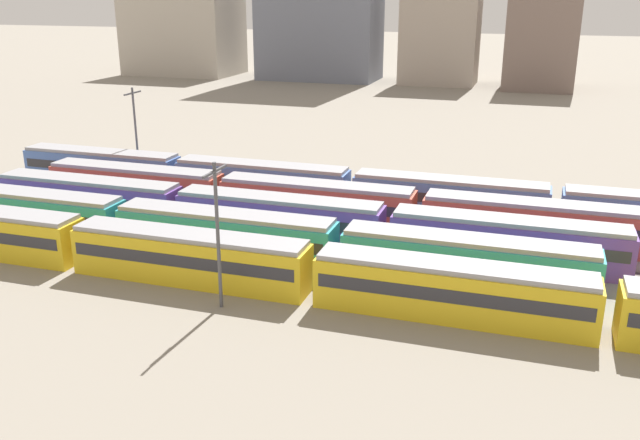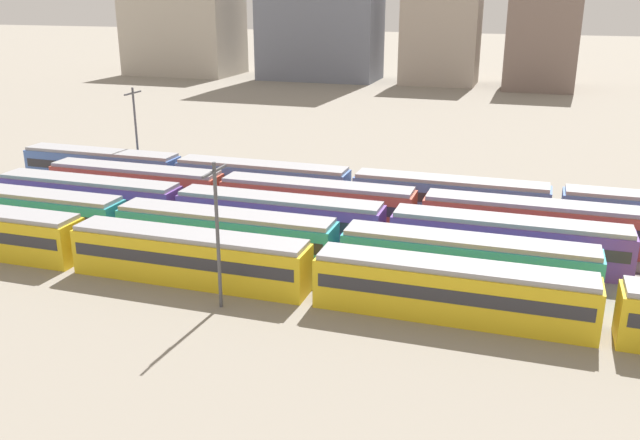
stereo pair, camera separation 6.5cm
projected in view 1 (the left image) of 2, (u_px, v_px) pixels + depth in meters
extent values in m
plane|color=gray|center=(87.00, 216.00, 64.13)|extent=(600.00, 600.00, 0.00)
cube|color=yellow|center=(190.00, 259.00, 49.40)|extent=(18.00, 3.00, 3.40)
cube|color=#2D2D33|center=(190.00, 254.00, 49.27)|extent=(17.20, 3.06, 0.90)
cube|color=#939399|center=(188.00, 235.00, 48.80)|extent=(17.60, 2.70, 0.35)
cube|color=yellow|center=(452.00, 293.00, 43.92)|extent=(18.00, 3.00, 3.40)
cube|color=#2D2D33|center=(452.00, 287.00, 43.79)|extent=(17.20, 3.06, 0.90)
cube|color=#939399|center=(454.00, 266.00, 43.32)|extent=(17.60, 2.70, 0.35)
cube|color=teal|center=(29.00, 214.00, 59.46)|extent=(18.00, 3.00, 3.40)
cube|color=#2D2D33|center=(28.00, 209.00, 59.33)|extent=(17.20, 3.06, 0.90)
cube|color=#939399|center=(26.00, 193.00, 58.86)|extent=(17.60, 2.70, 0.35)
cube|color=teal|center=(226.00, 236.00, 53.98)|extent=(18.00, 3.00, 3.40)
cube|color=#2D2D33|center=(225.00, 232.00, 53.85)|extent=(17.20, 3.06, 0.90)
cube|color=#939399|center=(224.00, 214.00, 53.38)|extent=(17.60, 2.70, 0.35)
cube|color=teal|center=(467.00, 264.00, 48.50)|extent=(18.00, 3.00, 3.40)
cube|color=#2D2D33|center=(467.00, 259.00, 48.37)|extent=(17.20, 3.06, 0.90)
cube|color=#939399|center=(469.00, 240.00, 47.89)|extent=(17.60, 2.70, 0.35)
cube|color=#6B429E|center=(90.00, 200.00, 63.42)|extent=(18.00, 3.00, 3.40)
cube|color=#2D2D33|center=(89.00, 195.00, 63.28)|extent=(17.20, 3.06, 0.90)
cube|color=#939399|center=(88.00, 180.00, 62.81)|extent=(17.60, 2.70, 0.35)
cube|color=#6B429E|center=(279.00, 220.00, 57.93)|extent=(18.00, 3.00, 3.40)
cube|color=#2D2D33|center=(279.00, 215.00, 57.80)|extent=(17.20, 3.06, 0.90)
cube|color=#939399|center=(279.00, 198.00, 57.33)|extent=(17.60, 2.70, 0.35)
cube|color=#6B429E|center=(508.00, 244.00, 52.45)|extent=(18.00, 3.00, 3.40)
cube|color=#2D2D33|center=(508.00, 239.00, 52.32)|extent=(17.20, 3.06, 0.90)
cube|color=#939399|center=(510.00, 221.00, 51.85)|extent=(17.60, 2.70, 0.35)
cube|color=#BC4C38|center=(136.00, 187.00, 67.62)|extent=(18.00, 3.00, 3.40)
cube|color=#2D2D33|center=(136.00, 183.00, 67.49)|extent=(17.20, 3.06, 0.90)
cube|color=#939399|center=(134.00, 168.00, 67.02)|extent=(17.60, 2.70, 0.35)
cube|color=#BC4C38|center=(316.00, 204.00, 62.14)|extent=(18.00, 3.00, 3.40)
cube|color=#2D2D33|center=(316.00, 200.00, 62.01)|extent=(17.20, 3.06, 0.90)
cube|color=#939399|center=(316.00, 184.00, 61.54)|extent=(17.60, 2.70, 0.35)
cube|color=#BC4C38|center=(532.00, 225.00, 56.65)|extent=(18.00, 3.00, 3.40)
cube|color=#2D2D33|center=(532.00, 220.00, 56.52)|extent=(17.20, 3.06, 0.90)
cube|color=#939399|center=(534.00, 203.00, 56.05)|extent=(17.60, 2.70, 0.35)
cube|color=#4C70BC|center=(102.00, 168.00, 74.50)|extent=(18.00, 3.00, 3.40)
cube|color=#2D2D33|center=(102.00, 165.00, 74.37)|extent=(17.20, 3.06, 0.90)
cube|color=#939399|center=(100.00, 152.00, 73.90)|extent=(17.60, 2.70, 0.35)
cube|color=#4C70BC|center=(262.00, 183.00, 69.02)|extent=(18.00, 3.00, 3.40)
cube|color=#2D2D33|center=(262.00, 179.00, 68.89)|extent=(17.20, 3.06, 0.90)
cube|color=#939399|center=(261.00, 165.00, 68.42)|extent=(17.60, 2.70, 0.35)
cube|color=#4C70BC|center=(449.00, 199.00, 63.53)|extent=(18.00, 3.00, 3.40)
cube|color=#2D2D33|center=(449.00, 195.00, 63.40)|extent=(17.20, 3.06, 0.90)
cube|color=#939399|center=(450.00, 180.00, 62.93)|extent=(17.60, 2.70, 0.35)
cylinder|color=#4C4C51|center=(218.00, 237.00, 44.26)|extent=(0.24, 0.24, 10.01)
cube|color=#47474C|center=(215.00, 171.00, 42.84)|extent=(0.16, 3.20, 0.16)
cylinder|color=#4C4C51|center=(136.00, 134.00, 75.44)|extent=(0.24, 0.24, 10.20)
cube|color=#47474C|center=(132.00, 93.00, 74.00)|extent=(0.16, 3.20, 0.16)
cube|color=#B2A899|center=(184.00, 37.00, 170.09)|extent=(26.57, 17.81, 18.19)
cube|color=#A89989|center=(440.00, 34.00, 150.94)|extent=(16.58, 12.22, 21.91)
cube|color=#7A665B|center=(542.00, 40.00, 144.92)|extent=(14.42, 17.85, 20.41)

